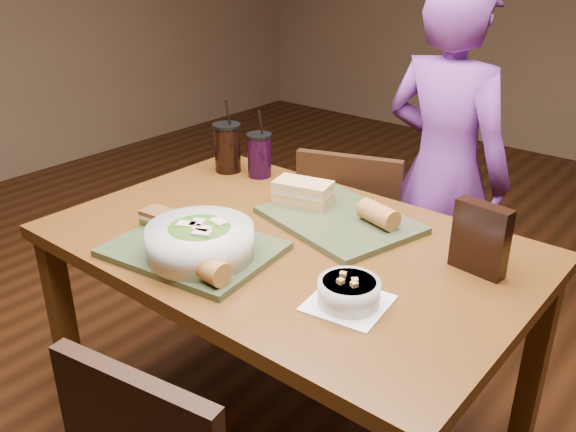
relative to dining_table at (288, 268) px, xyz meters
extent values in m
cube|color=#5B3612|center=(-0.60, -0.38, -0.30)|extent=(0.06, 0.06, 0.71)
cube|color=#5B3612|center=(-0.60, 0.38, -0.30)|extent=(0.06, 0.06, 0.71)
cube|color=#5B3612|center=(0.60, 0.38, -0.30)|extent=(0.06, 0.06, 0.71)
cube|color=#5B3612|center=(0.00, 0.00, 0.07)|extent=(1.30, 0.85, 0.04)
cube|color=black|center=(-0.12, 0.63, -0.27)|extent=(0.46, 0.46, 0.03)
cube|color=black|center=(-0.12, 0.47, -0.04)|extent=(0.36, 0.15, 0.43)
cube|color=black|center=(-0.28, 0.48, -0.47)|extent=(0.03, 0.03, 0.37)
cube|color=black|center=(0.03, 0.48, -0.47)|extent=(0.03, 0.03, 0.37)
cube|color=black|center=(-0.28, 0.79, -0.47)|extent=(0.03, 0.03, 0.37)
cube|color=black|center=(0.03, 0.79, -0.47)|extent=(0.03, 0.03, 0.37)
imported|color=#71328B|center=(0.04, 0.86, 0.05)|extent=(0.54, 0.39, 1.41)
cube|color=#374427|center=(-0.14, -0.22, 0.10)|extent=(0.46, 0.37, 0.02)
cube|color=#374427|center=(0.05, 0.18, 0.10)|extent=(0.49, 0.41, 0.02)
cylinder|color=silver|center=(-0.09, -0.24, 0.15)|extent=(0.27, 0.27, 0.08)
ellipsoid|color=#427219|center=(-0.09, -0.24, 0.16)|extent=(0.22, 0.22, 0.07)
cube|color=beige|center=(-0.06, -0.19, 0.19)|extent=(0.05, 0.04, 0.01)
cube|color=beige|center=(-0.05, -0.27, 0.19)|extent=(0.05, 0.05, 0.01)
cube|color=beige|center=(-0.12, -0.26, 0.19)|extent=(0.05, 0.05, 0.01)
cube|color=beige|center=(-0.07, -0.25, 0.19)|extent=(0.05, 0.04, 0.01)
cube|color=beige|center=(-0.10, -0.23, 0.19)|extent=(0.05, 0.05, 0.01)
cube|color=white|center=(0.31, -0.16, 0.09)|extent=(0.19, 0.19, 0.00)
cylinder|color=silver|center=(0.31, -0.16, 0.12)|extent=(0.14, 0.14, 0.06)
cylinder|color=black|center=(0.31, -0.16, 0.14)|extent=(0.12, 0.12, 0.01)
cube|color=#B28947|center=(0.33, -0.17, 0.15)|extent=(0.02, 0.02, 0.01)
cube|color=#B28947|center=(0.30, -0.18, 0.15)|extent=(0.02, 0.02, 0.01)
cube|color=#B28947|center=(0.29, -0.15, 0.15)|extent=(0.02, 0.02, 0.01)
cube|color=#B28947|center=(0.32, -0.16, 0.15)|extent=(0.02, 0.02, 0.01)
cube|color=#593819|center=(-0.31, -0.19, 0.11)|extent=(0.10, 0.07, 0.01)
cube|color=#3F721E|center=(-0.31, -0.19, 0.13)|extent=(0.10, 0.07, 0.01)
cube|color=beige|center=(-0.31, -0.19, 0.14)|extent=(0.10, 0.07, 0.01)
cube|color=#593819|center=(-0.31, -0.19, 0.15)|extent=(0.10, 0.07, 0.01)
cube|color=tan|center=(-0.10, 0.19, 0.12)|extent=(0.19, 0.13, 0.02)
cube|color=orange|center=(-0.10, 0.19, 0.14)|extent=(0.19, 0.13, 0.01)
cube|color=beige|center=(-0.10, 0.19, 0.15)|extent=(0.19, 0.13, 0.01)
cube|color=tan|center=(-0.10, 0.19, 0.16)|extent=(0.19, 0.13, 0.02)
cylinder|color=#AD7533|center=(0.01, -0.31, 0.14)|extent=(0.12, 0.07, 0.06)
cylinder|color=#AD7533|center=(0.16, 0.21, 0.14)|extent=(0.13, 0.09, 0.06)
cylinder|color=black|center=(-0.51, 0.28, 0.17)|extent=(0.09, 0.09, 0.16)
cylinder|color=black|center=(-0.51, 0.28, 0.26)|extent=(0.10, 0.10, 0.01)
cylinder|color=black|center=(-0.50, 0.28, 0.30)|extent=(0.01, 0.03, 0.10)
cylinder|color=black|center=(-0.39, 0.31, 0.16)|extent=(0.08, 0.08, 0.14)
cylinder|color=black|center=(-0.39, 0.31, 0.24)|extent=(0.09, 0.09, 0.01)
cylinder|color=black|center=(-0.38, 0.31, 0.28)|extent=(0.01, 0.02, 0.09)
cube|color=black|center=(0.47, 0.16, 0.18)|extent=(0.14, 0.06, 0.18)
camera|label=1|loc=(0.95, -1.15, 0.84)|focal=38.00mm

